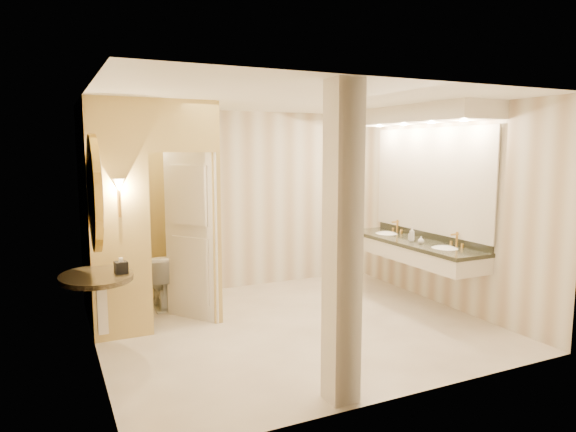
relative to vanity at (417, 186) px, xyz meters
The scene contains 16 objects.
floor 2.57m from the vanity, behind, with size 4.50×4.50×0.00m, color white.
ceiling 2.26m from the vanity, behind, with size 4.50×4.50×0.00m, color white.
wall_back 2.67m from the vanity, 138.17° to the left, with size 4.50×0.02×2.70m, color silver.
wall_front 2.99m from the vanity, 131.61° to the right, with size 4.50×0.02×2.70m, color silver.
wall_left 4.24m from the vanity, behind, with size 0.02×4.00×2.70m, color silver.
wall_right 0.45m from the vanity, 40.12° to the right, with size 0.02×4.00×2.70m, color silver.
toilet_closet 3.21m from the vanity, 166.68° to the left, with size 1.50×1.55×2.70m.
wall_sconce 3.91m from the vanity, behind, with size 0.14×0.14×0.42m.
vanity is the anchor object (origin of this frame).
console_shelf 4.21m from the vanity, behind, with size 0.91×0.91×1.90m.
pillar 3.18m from the vanity, 140.14° to the right, with size 0.25×0.25×2.70m, color silver.
tissue_box 4.04m from the vanity, behind, with size 0.12×0.12×0.12m, color black.
toilet 3.72m from the vanity, 159.35° to the left, with size 0.41×0.73×0.74m, color white.
soap_bottle_a 0.69m from the vanity, 155.23° to the left, with size 0.06×0.06×0.13m, color beige.
soap_bottle_b 0.76m from the vanity, 113.36° to the right, with size 0.08×0.08×0.10m, color silver.
soap_bottle_c 0.66m from the vanity, 150.23° to the right, with size 0.08×0.08×0.20m, color #C6B28C.
Camera 1 is at (-2.65, -5.38, 2.15)m, focal length 32.00 mm.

